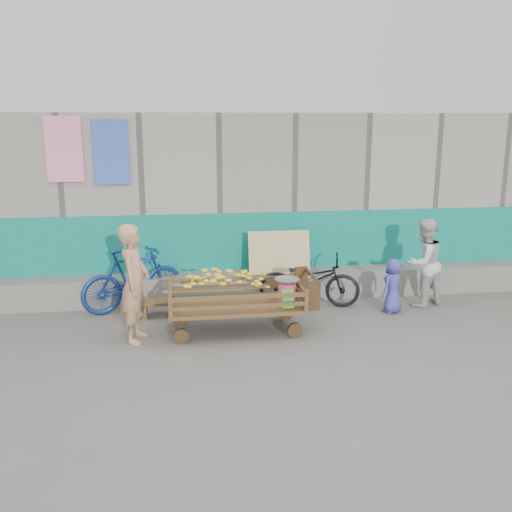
{
  "coord_description": "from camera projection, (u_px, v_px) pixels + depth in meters",
  "views": [
    {
      "loc": [
        -1.35,
        -6.61,
        2.9
      ],
      "look_at": [
        -0.23,
        1.2,
        1.0
      ],
      "focal_mm": 40.0,
      "sensor_mm": 36.0,
      "label": 1
    }
  ],
  "objects": [
    {
      "name": "bicycle_dark",
      "position": [
        309.0,
        280.0,
        9.01
      ],
      "size": [
        1.68,
        0.95,
        0.83
      ],
      "primitive_type": "imported",
      "rotation": [
        0.0,
        0.0,
        1.31
      ],
      "color": "black",
      "rests_on": "ground"
    },
    {
      "name": "building_wall",
      "position": [
        246.0,
        197.0,
        10.78
      ],
      "size": [
        12.0,
        3.5,
        3.0
      ],
      "color": "gray",
      "rests_on": "ground"
    },
    {
      "name": "vendor_man",
      "position": [
        135.0,
        283.0,
        7.5
      ],
      "size": [
        0.49,
        0.64,
        1.59
      ],
      "primitive_type": "imported",
      "rotation": [
        0.0,
        0.0,
        1.37
      ],
      "color": "tan",
      "rests_on": "ground"
    },
    {
      "name": "child",
      "position": [
        393.0,
        286.0,
        8.7
      ],
      "size": [
        0.49,
        0.46,
        0.85
      ],
      "primitive_type": "imported",
      "rotation": [
        0.0,
        0.0,
        3.75
      ],
      "color": "#3A3F98",
      "rests_on": "ground"
    },
    {
      "name": "banana_cart",
      "position": [
        233.0,
        292.0,
        7.85
      ],
      "size": [
        2.02,
        0.92,
        0.86
      ],
      "color": "#53351C",
      "rests_on": "ground"
    },
    {
      "name": "woman",
      "position": [
        424.0,
        263.0,
        8.96
      ],
      "size": [
        0.83,
        0.75,
        1.4
      ],
      "primitive_type": "imported",
      "rotation": [
        0.0,
        0.0,
        3.54
      ],
      "color": "silver",
      "rests_on": "ground"
    },
    {
      "name": "ground",
      "position": [
        287.0,
        354.0,
        7.22
      ],
      "size": [
        80.0,
        80.0,
        0.0
      ],
      "primitive_type": "plane",
      "color": "#5D5A55",
      "rests_on": "ground"
    },
    {
      "name": "bicycle_blue",
      "position": [
        133.0,
        279.0,
        8.8
      ],
      "size": [
        1.68,
        1.11,
        0.99
      ],
      "primitive_type": "imported",
      "rotation": [
        0.0,
        0.0,
        2.0
      ],
      "color": "navy",
      "rests_on": "ground"
    },
    {
      "name": "bench",
      "position": [
        173.0,
        304.0,
        8.57
      ],
      "size": [
        1.03,
        0.31,
        0.26
      ],
      "color": "#53351C",
      "rests_on": "ground"
    }
  ]
}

